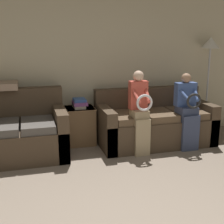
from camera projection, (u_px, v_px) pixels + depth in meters
name	position (u px, v px, depth m)	size (l,w,h in m)	color
wall_back	(75.00, 65.00, 5.17)	(6.96, 0.06, 2.55)	#BCB293
couch_main	(154.00, 124.00, 5.19)	(1.86, 0.91, 0.88)	#473828
couch_side	(21.00, 134.00, 4.59)	(1.30, 0.94, 0.97)	#473828
child_left_seated	(140.00, 109.00, 4.64)	(0.27, 0.37, 1.25)	tan
child_right_seated	(188.00, 109.00, 4.86)	(0.33, 0.37, 1.19)	#384260
side_shelf	(80.00, 125.00, 5.14)	(0.47, 0.46, 0.61)	brown
book_stack	(79.00, 103.00, 5.05)	(0.22, 0.31, 0.15)	gray
floor_lamp	(210.00, 52.00, 5.52)	(0.32, 0.32, 1.73)	#2D2B28
throw_pillow	(3.00, 85.00, 4.68)	(0.44, 0.44, 0.10)	gray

